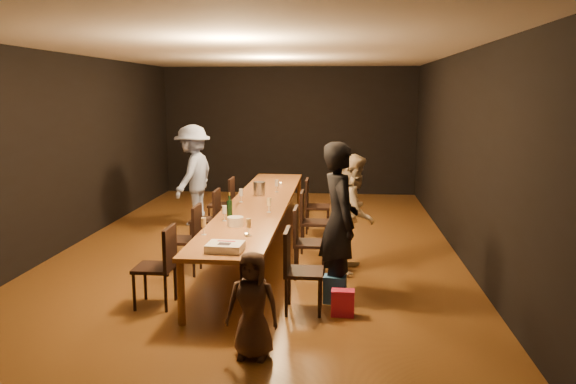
# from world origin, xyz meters

# --- Properties ---
(ground) EXTENTS (10.00, 10.00, 0.00)m
(ground) POSITION_xyz_m (0.00, 0.00, 0.00)
(ground) COLOR #422210
(ground) RESTS_ON ground
(room_shell) EXTENTS (6.04, 10.04, 3.02)m
(room_shell) POSITION_xyz_m (0.00, 0.00, 2.08)
(room_shell) COLOR black
(room_shell) RESTS_ON ground
(table) EXTENTS (0.90, 6.00, 0.75)m
(table) POSITION_xyz_m (0.00, 0.00, 0.70)
(table) COLOR brown
(table) RESTS_ON ground
(chair_right_0) EXTENTS (0.42, 0.42, 0.93)m
(chair_right_0) POSITION_xyz_m (0.85, -2.40, 0.47)
(chair_right_0) COLOR black
(chair_right_0) RESTS_ON ground
(chair_right_1) EXTENTS (0.42, 0.42, 0.93)m
(chair_right_1) POSITION_xyz_m (0.85, -1.20, 0.47)
(chair_right_1) COLOR black
(chair_right_1) RESTS_ON ground
(chair_right_2) EXTENTS (0.42, 0.42, 0.93)m
(chair_right_2) POSITION_xyz_m (0.85, 0.00, 0.47)
(chair_right_2) COLOR black
(chair_right_2) RESTS_ON ground
(chair_right_3) EXTENTS (0.42, 0.42, 0.93)m
(chair_right_3) POSITION_xyz_m (0.85, 1.20, 0.47)
(chair_right_3) COLOR black
(chair_right_3) RESTS_ON ground
(chair_left_0) EXTENTS (0.42, 0.42, 0.93)m
(chair_left_0) POSITION_xyz_m (-0.85, -2.40, 0.47)
(chair_left_0) COLOR black
(chair_left_0) RESTS_ON ground
(chair_left_1) EXTENTS (0.42, 0.42, 0.93)m
(chair_left_1) POSITION_xyz_m (-0.85, -1.20, 0.47)
(chair_left_1) COLOR black
(chair_left_1) RESTS_ON ground
(chair_left_2) EXTENTS (0.42, 0.42, 0.93)m
(chair_left_2) POSITION_xyz_m (-0.85, 0.00, 0.47)
(chair_left_2) COLOR black
(chair_left_2) RESTS_ON ground
(chair_left_3) EXTENTS (0.42, 0.42, 0.93)m
(chair_left_3) POSITION_xyz_m (-0.85, 1.20, 0.47)
(chair_left_3) COLOR black
(chair_left_3) RESTS_ON ground
(woman_birthday) EXTENTS (0.61, 0.77, 1.86)m
(woman_birthday) POSITION_xyz_m (1.23, -1.94, 0.93)
(woman_birthday) COLOR black
(woman_birthday) RESTS_ON ground
(woman_tan) EXTENTS (0.76, 0.89, 1.60)m
(woman_tan) POSITION_xyz_m (1.42, -0.86, 0.80)
(woman_tan) COLOR beige
(woman_tan) RESTS_ON ground
(man_blue) EXTENTS (0.88, 1.28, 1.83)m
(man_blue) POSITION_xyz_m (-1.45, 1.62, 0.91)
(man_blue) COLOR #899ED4
(man_blue) RESTS_ON ground
(child) EXTENTS (0.51, 0.36, 1.00)m
(child) POSITION_xyz_m (0.45, -3.54, 0.50)
(child) COLOR #3E2B22
(child) RESTS_ON ground
(gift_bag_red) EXTENTS (0.26, 0.15, 0.30)m
(gift_bag_red) POSITION_xyz_m (1.28, -2.50, 0.15)
(gift_bag_red) COLOR #C91E47
(gift_bag_red) RESTS_ON ground
(gift_bag_blue) EXTENTS (0.27, 0.20, 0.32)m
(gift_bag_blue) POSITION_xyz_m (1.19, -2.12, 0.16)
(gift_bag_blue) COLOR #2861B1
(gift_bag_blue) RESTS_ON ground
(birthday_cake) EXTENTS (0.39, 0.32, 0.09)m
(birthday_cake) POSITION_xyz_m (0.03, -2.68, 0.79)
(birthday_cake) COLOR white
(birthday_cake) RESTS_ON table
(plate_stack) EXTENTS (0.24, 0.24, 0.11)m
(plate_stack) POSITION_xyz_m (-0.07, -1.55, 0.81)
(plate_stack) COLOR white
(plate_stack) RESTS_ON table
(champagne_bottle) EXTENTS (0.08, 0.08, 0.32)m
(champagne_bottle) POSITION_xyz_m (-0.26, -0.98, 0.91)
(champagne_bottle) COLOR black
(champagne_bottle) RESTS_ON table
(ice_bucket) EXTENTS (0.23, 0.23, 0.21)m
(ice_bucket) POSITION_xyz_m (-0.09, 0.63, 0.86)
(ice_bucket) COLOR #B3B3B8
(ice_bucket) RESTS_ON table
(wineglass_0) EXTENTS (0.06, 0.06, 0.21)m
(wineglass_0) POSITION_xyz_m (-0.36, -2.03, 0.85)
(wineglass_0) COLOR beige
(wineglass_0) RESTS_ON table
(wineglass_1) EXTENTS (0.06, 0.06, 0.21)m
(wineglass_1) POSITION_xyz_m (0.17, -2.02, 0.85)
(wineglass_1) COLOR beige
(wineglass_1) RESTS_ON table
(wineglass_2) EXTENTS (0.06, 0.06, 0.21)m
(wineglass_2) POSITION_xyz_m (-0.27, -1.29, 0.85)
(wineglass_2) COLOR silver
(wineglass_2) RESTS_ON table
(wineglass_3) EXTENTS (0.06, 0.06, 0.21)m
(wineglass_3) POSITION_xyz_m (0.24, -0.71, 0.85)
(wineglass_3) COLOR beige
(wineglass_3) RESTS_ON table
(wineglass_4) EXTENTS (0.06, 0.06, 0.21)m
(wineglass_4) POSITION_xyz_m (-0.27, -0.01, 0.85)
(wineglass_4) COLOR silver
(wineglass_4) RESTS_ON table
(wineglass_5) EXTENTS (0.06, 0.06, 0.21)m
(wineglass_5) POSITION_xyz_m (0.17, 0.92, 0.85)
(wineglass_5) COLOR silver
(wineglass_5) RESTS_ON table
(tealight_near) EXTENTS (0.05, 0.05, 0.03)m
(tealight_near) POSITION_xyz_m (0.15, -2.05, 0.77)
(tealight_near) COLOR #B2B7B2
(tealight_near) RESTS_ON table
(tealight_mid) EXTENTS (0.05, 0.05, 0.03)m
(tealight_mid) POSITION_xyz_m (0.15, 0.15, 0.77)
(tealight_mid) COLOR #B2B7B2
(tealight_mid) RESTS_ON table
(tealight_far) EXTENTS (0.05, 0.05, 0.03)m
(tealight_far) POSITION_xyz_m (0.15, 1.70, 0.77)
(tealight_far) COLOR #B2B7B2
(tealight_far) RESTS_ON table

